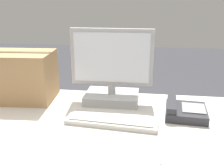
# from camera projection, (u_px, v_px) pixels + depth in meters

# --- Properties ---
(monitor) EXTENTS (0.46, 0.22, 0.42)m
(monitor) POSITION_uv_depth(u_px,v_px,m) (112.00, 74.00, 1.47)
(monitor) COLOR #B7B7B7
(monitor) RESTS_ON office_desk
(keyboard) EXTENTS (0.45, 0.18, 0.03)m
(keyboard) POSITION_uv_depth(u_px,v_px,m) (112.00, 120.00, 1.26)
(keyboard) COLOR beige
(keyboard) RESTS_ON office_desk
(desk_phone) EXTENTS (0.22, 0.23, 0.07)m
(desk_phone) POSITION_uv_depth(u_px,v_px,m) (184.00, 111.00, 1.33)
(desk_phone) COLOR #2D2D33
(desk_phone) RESTS_ON office_desk
(spoon) EXTENTS (0.07, 0.14, 0.00)m
(spoon) POSITION_uv_depth(u_px,v_px,m) (151.00, 149.00, 1.04)
(spoon) COLOR #B2B2B7
(spoon) RESTS_ON office_desk
(cardboard_box) EXTENTS (0.37, 0.29, 0.28)m
(cardboard_box) POSITION_uv_depth(u_px,v_px,m) (22.00, 76.00, 1.52)
(cardboard_box) COLOR tan
(cardboard_box) RESTS_ON office_desk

